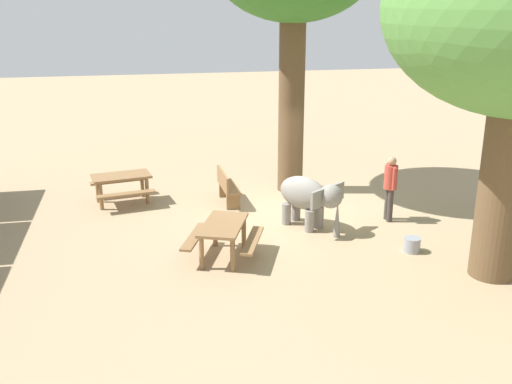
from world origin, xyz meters
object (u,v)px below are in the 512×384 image
object	(u,v)px
picnic_table_far	(223,232)
wooden_bench	(227,186)
picnic_table_near	(122,182)
elephant	(309,197)
person_handler	(390,184)
feed_bucket	(412,245)

from	to	relation	value
picnic_table_far	wooden_bench	bearing A→B (deg)	-168.97
wooden_bench	picnic_table_near	world-z (taller)	wooden_bench
wooden_bench	picnic_table_near	xyz separation A→B (m)	(0.55, 2.74, 0.12)
elephant	picnic_table_near	xyz separation A→B (m)	(2.70, 4.37, -0.19)
elephant	picnic_table_near	distance (m)	5.14
elephant	person_handler	xyz separation A→B (m)	(0.08, -2.07, 0.17)
person_handler	picnic_table_near	world-z (taller)	person_handler
elephant	person_handler	distance (m)	2.07
picnic_table_near	feed_bucket	bearing A→B (deg)	-46.73
picnic_table_near	picnic_table_far	bearing A→B (deg)	-72.67
wooden_bench	feed_bucket	distance (m)	5.25
person_handler	wooden_bench	bearing A→B (deg)	-27.42
person_handler	picnic_table_far	bearing A→B (deg)	19.86
person_handler	picnic_table_far	world-z (taller)	person_handler
elephant	picnic_table_far	xyz separation A→B (m)	(-1.33, 2.24, -0.19)
feed_bucket	wooden_bench	bearing A→B (deg)	40.93
person_handler	picnic_table_far	distance (m)	4.55
feed_bucket	elephant	bearing A→B (deg)	44.82
elephant	wooden_bench	world-z (taller)	elephant
picnic_table_far	elephant	bearing A→B (deg)	141.58
picnic_table_near	wooden_bench	bearing A→B (deg)	-21.93
picnic_table_far	feed_bucket	xyz separation A→B (m)	(-0.48, -4.04, -0.43)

